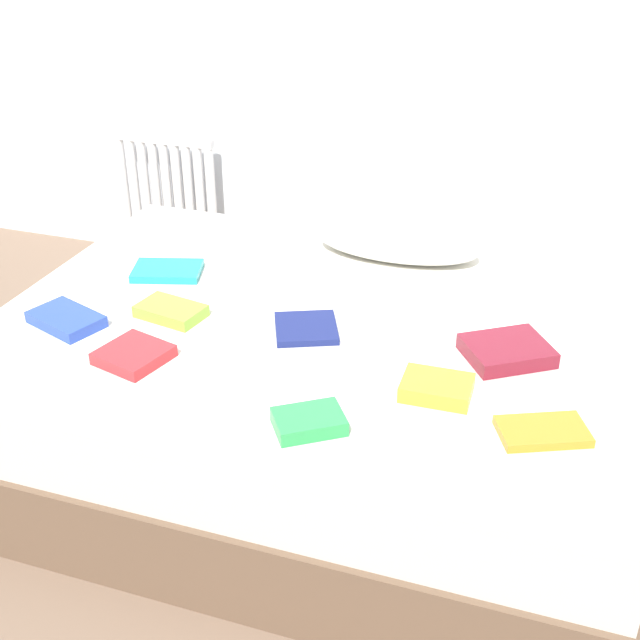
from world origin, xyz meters
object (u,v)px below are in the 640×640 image
object	(u,v)px
textbook_red	(134,355)
textbook_blue	(66,319)
textbook_yellow	(437,388)
textbook_maroon	(507,351)
textbook_lime	(171,311)
textbook_teal	(167,271)
textbook_orange	(543,431)
radiator	(167,190)
textbook_green	(309,422)
textbook_navy	(306,328)
bed	(315,390)
pillow	(398,243)

from	to	relation	value
textbook_red	textbook_blue	xyz separation A→B (m)	(-0.30, 0.12, 0.00)
textbook_yellow	textbook_blue	bearing A→B (deg)	177.86
textbook_maroon	textbook_lime	distance (m)	1.03
textbook_teal	textbook_orange	xyz separation A→B (m)	(1.31, -0.52, -0.00)
radiator	textbook_blue	bearing A→B (deg)	-73.07
radiator	textbook_blue	size ratio (longest dim) A/B	2.39
textbook_yellow	textbook_blue	distance (m)	1.15
radiator	textbook_lime	size ratio (longest dim) A/B	2.61
radiator	textbook_lime	distance (m)	1.50
textbook_green	textbook_blue	world-z (taller)	textbook_green
textbook_maroon	textbook_navy	bearing A→B (deg)	149.84
bed	textbook_red	xyz separation A→B (m)	(-0.41, -0.38, 0.27)
radiator	textbook_blue	distance (m)	1.53
textbook_lime	radiator	bearing A→B (deg)	129.25
textbook_red	textbook_teal	xyz separation A→B (m)	(-0.18, 0.53, -0.00)
textbook_yellow	textbook_red	xyz separation A→B (m)	(-0.85, -0.10, -0.00)
textbook_navy	textbook_orange	distance (m)	0.79
textbook_maroon	textbook_teal	xyz separation A→B (m)	(-1.18, 0.18, -0.01)
textbook_lime	textbook_red	distance (m)	0.27
radiator	textbook_red	world-z (taller)	radiator
textbook_orange	textbook_lime	bearing A→B (deg)	143.22
pillow	textbook_blue	size ratio (longest dim) A/B	2.64
radiator	textbook_orange	world-z (taller)	radiator
textbook_red	bed	bearing A→B (deg)	57.07
textbook_yellow	textbook_maroon	world-z (taller)	textbook_maroon
textbook_blue	textbook_lime	bearing A→B (deg)	47.90
radiator	textbook_maroon	xyz separation A→B (m)	(1.75, -1.23, 0.14)
textbook_green	textbook_orange	size ratio (longest dim) A/B	0.79
radiator	textbook_maroon	distance (m)	2.14
textbook_yellow	textbook_teal	distance (m)	1.11
textbook_yellow	textbook_orange	size ratio (longest dim) A/B	0.85
textbook_navy	textbook_green	distance (m)	0.49
radiator	textbook_navy	world-z (taller)	radiator
pillow	textbook_orange	xyz separation A→B (m)	(0.60, -0.92, -0.04)
bed	textbook_navy	world-z (taller)	textbook_navy
bed	textbook_maroon	world-z (taller)	textbook_maroon
bed	textbook_yellow	size ratio (longest dim) A/B	10.87
textbook_yellow	textbook_green	xyz separation A→B (m)	(-0.27, -0.25, -0.00)
radiator	textbook_navy	size ratio (longest dim) A/B	2.85
textbook_orange	radiator	bearing A→B (deg)	115.88
textbook_yellow	textbook_green	distance (m)	0.37
textbook_red	textbook_green	bearing A→B (deg)	0.55
textbook_navy	textbook_orange	bearing A→B (deg)	-46.25
textbook_red	textbook_blue	distance (m)	0.32
pillow	textbook_navy	size ratio (longest dim) A/B	3.14
textbook_yellow	textbook_red	world-z (taller)	textbook_yellow
textbook_maroon	textbook_teal	distance (m)	1.19
textbook_navy	textbook_orange	xyz separation A→B (m)	(0.73, -0.30, 0.00)
textbook_yellow	textbook_teal	xyz separation A→B (m)	(-1.03, 0.43, -0.01)
pillow	textbook_green	world-z (taller)	pillow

